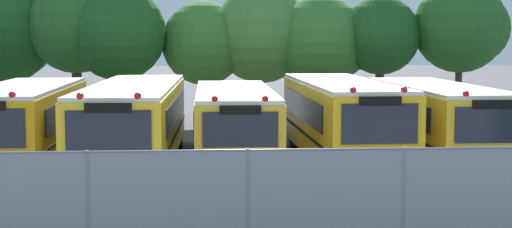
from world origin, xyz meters
The scene contains 16 objects.
ground_plane centered at (0.00, 0.00, 0.00)m, with size 160.00×160.00×0.00m, color #424244.
school_bus_0 centered at (-6.51, -0.06, 1.40)m, with size 2.58×9.30×2.66m.
school_bus_1 centered at (-3.18, -0.08, 1.42)m, with size 2.81×11.31×2.69m.
school_bus_2 centered at (-0.11, 0.17, 1.32)m, with size 2.48×9.34×2.50m.
school_bus_3 centered at (3.28, 0.10, 1.44)m, with size 2.67×10.03×2.75m.
school_bus_4 centered at (6.40, 0.20, 1.37)m, with size 2.66×9.32×2.60m.
tree_0 centered at (-10.02, 11.80, 4.36)m, with size 5.07×5.07×6.93m.
tree_1 centered at (-6.73, 11.06, 4.45)m, with size 4.26×4.26×6.61m.
tree_2 centered at (-4.84, 10.45, 4.10)m, with size 4.17×4.17×6.22m.
tree_3 centered at (-1.13, 11.18, 3.73)m, with size 3.79×3.79×5.59m.
tree_4 centered at (1.46, 11.24, 4.04)m, with size 4.44×4.44×6.31m.
tree_5 centered at (4.39, 10.55, 3.74)m, with size 4.37×4.10×5.82m.
tree_6 centered at (6.82, 9.95, 4.07)m, with size 3.47×3.47×5.77m.
tree_7 centered at (10.46, 9.79, 4.40)m, with size 4.33×4.08×6.47m.
chainlink_fence centered at (-0.24, -9.62, 0.99)m, with size 18.04×0.07×1.91m.
traffic_cone centered at (-2.96, -8.88, 0.29)m, with size 0.44×0.44×0.57m, color #EA5914.
Camera 1 is at (-1.09, -24.19, 4.04)m, focal length 54.93 mm.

